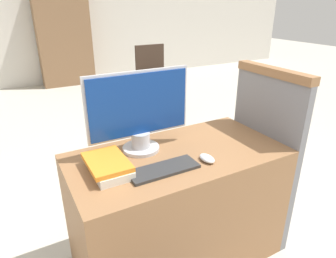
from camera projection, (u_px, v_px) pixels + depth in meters
The scene contains 9 objects.
wall_back at pixel (39, 8), 5.46m from camera, with size 12.00×0.06×2.80m.
desk at pixel (177, 207), 1.82m from camera, with size 1.22×0.63×0.74m.
carrel_divider at pixel (263, 154), 1.98m from camera, with size 0.07×0.56×1.16m.
monitor at pixel (139, 112), 1.62m from camera, with size 0.59×0.21×0.46m.
keyboard at pixel (164, 169), 1.50m from camera, with size 0.36×0.13×0.02m.
mouse at pixel (207, 158), 1.59m from camera, with size 0.06×0.11×0.03m.
book_stack at pixel (108, 166), 1.48m from camera, with size 0.19×0.28×0.07m.
far_chair at pixel (154, 76), 4.30m from camera, with size 0.44×0.44×0.96m.
bookshelf_far at pixel (64, 37), 5.61m from camera, with size 0.96×0.32×1.80m.
Camera 1 is at (-0.76, -0.96, 1.52)m, focal length 32.00 mm.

